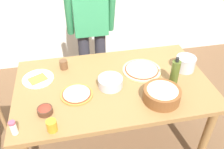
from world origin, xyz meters
TOP-DOWN VIEW (x-y plane):
  - ground at (0.00, 0.00)m, footprint 8.00×8.00m
  - dining_table at (0.00, 0.00)m, footprint 1.60×0.96m
  - person_cook at (-0.08, 0.76)m, footprint 0.49×0.25m
  - pizza_raw_on_board at (0.28, 0.12)m, footprint 0.34×0.34m
  - pizza_cooked_on_tray at (-0.31, -0.09)m, footprint 0.25×0.25m
  - plate_with_slice at (-0.61, 0.17)m, footprint 0.26×0.26m
  - popcorn_bowl at (0.31, -0.27)m, footprint 0.28×0.28m
  - mixing_bowl_steel at (-0.03, -0.03)m, footprint 0.20×0.20m
  - small_sauce_bowl at (-0.55, -0.23)m, footprint 0.11×0.11m
  - olive_oil_bottle at (0.48, -0.11)m, footprint 0.07×0.07m
  - steel_pot at (0.66, 0.06)m, footprint 0.17×0.17m
  - cup_orange at (-0.50, -0.40)m, footprint 0.07×0.07m
  - cup_small_brown at (-0.39, 0.29)m, footprint 0.07×0.07m
  - salt_shaker at (-0.74, -0.38)m, footprint 0.04×0.04m

SIDE VIEW (x-z plane):
  - ground at x=0.00m, z-range 0.00..0.00m
  - dining_table at x=0.00m, z-range 0.29..1.05m
  - plate_with_slice at x=-0.61m, z-range 0.76..0.78m
  - pizza_cooked_on_tray at x=-0.31m, z-range 0.76..0.78m
  - pizza_raw_on_board at x=0.28m, z-range 0.76..0.78m
  - small_sauce_bowl at x=-0.55m, z-range 0.76..0.82m
  - mixing_bowl_steel at x=-0.03m, z-range 0.76..0.84m
  - cup_orange at x=-0.50m, z-range 0.76..0.84m
  - cup_small_brown at x=-0.39m, z-range 0.76..0.84m
  - salt_shaker at x=-0.74m, z-range 0.76..0.87m
  - popcorn_bowl at x=0.31m, z-range 0.76..0.88m
  - steel_pot at x=0.66m, z-range 0.76..0.89m
  - olive_oil_bottle at x=0.48m, z-range 0.75..1.00m
  - person_cook at x=-0.08m, z-range 0.13..1.75m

